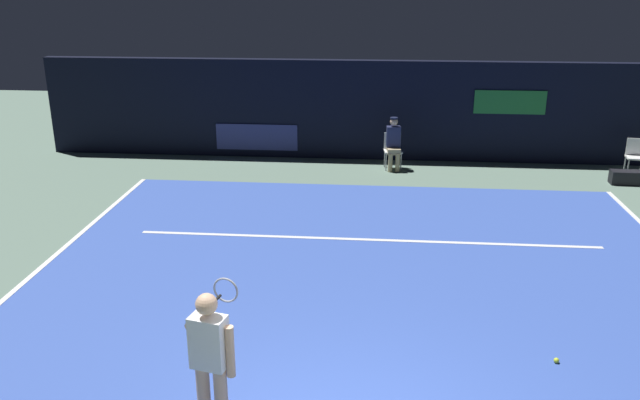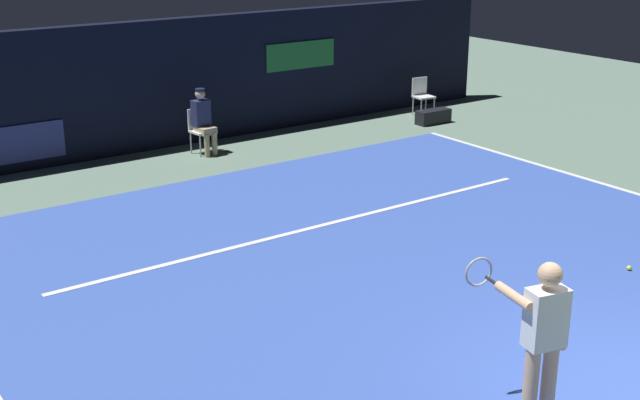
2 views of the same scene
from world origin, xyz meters
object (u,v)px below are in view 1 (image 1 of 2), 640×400
Objects in this scene: equipment_bag at (629,178)px; tennis_player at (211,359)px; tennis_ball at (556,360)px; line_judge_on_chair at (393,143)px; courtside_chair_near at (636,155)px.

tennis_player is at bearing -126.54° from equipment_bag.
equipment_bag is at bearing 65.19° from tennis_ball.
equipment_bag is at bearing 51.67° from tennis_player.
tennis_ball is 8.59m from equipment_bag.
courtside_chair_near is at bearing 0.67° from line_judge_on_chair.
tennis_player is at bearing -127.41° from courtside_chair_near.
line_judge_on_chair is 1.50× the size of courtside_chair_near.
tennis_player is 12.21m from equipment_bag.
equipment_bag is (3.60, 7.80, 0.11)m from tennis_ball.
tennis_player reaches higher than equipment_bag.
tennis_ball is at bearing -114.87° from courtside_chair_near.
tennis_player is at bearing -155.96° from tennis_ball.
courtside_chair_near is 1.05× the size of equipment_bag.
tennis_ball is (1.91, -8.57, -0.64)m from line_judge_on_chair.
tennis_ball is at bearing -113.03° from equipment_bag.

